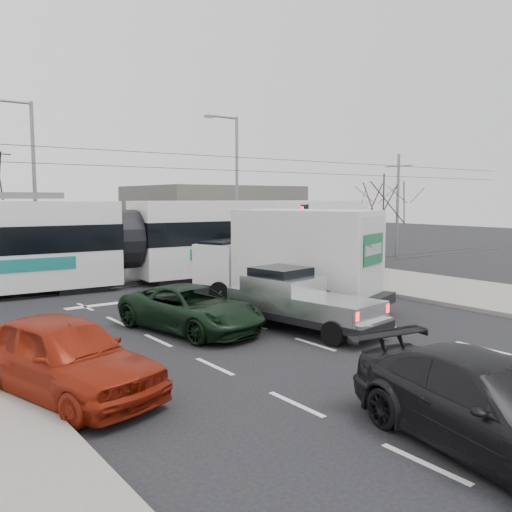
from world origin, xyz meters
TOP-DOWN VIEW (x-y plane):
  - ground at (0.00, 0.00)m, footprint 120.00×120.00m
  - sidewalk_right at (9.00, 0.00)m, footprint 6.00×60.00m
  - rails at (0.00, 10.00)m, footprint 60.00×1.60m
  - building_right at (12.00, 24.00)m, footprint 12.00×10.00m
  - bare_tree at (7.60, 2.50)m, footprint 2.40×2.40m
  - traffic_signal at (6.47, 6.50)m, footprint 0.44×0.44m
  - street_lamp_near at (7.31, 14.00)m, footprint 2.38×0.25m
  - street_lamp_far at (-4.19, 16.00)m, footprint 2.38×0.25m
  - catenary at (0.00, 10.00)m, footprint 60.00×0.20m
  - tram at (-1.75, 9.91)m, footprint 28.67×4.64m
  - silver_pickup at (-0.91, -1.33)m, footprint 2.57×5.38m
  - box_truck at (1.06, 1.23)m, footprint 4.88×7.67m
  - navy_pickup at (5.08, 4.03)m, footprint 3.02×5.38m
  - green_car at (-3.65, 0.43)m, footprint 3.21×5.32m
  - red_car at (-8.50, -2.77)m, footprint 3.25×5.27m
  - dark_car at (-3.84, -9.38)m, footprint 2.90×5.46m

SIDE VIEW (x-z plane):
  - ground at x=0.00m, z-range 0.00..0.00m
  - rails at x=0.00m, z-range 0.00..0.03m
  - sidewalk_right at x=9.00m, z-range 0.00..0.15m
  - green_car at x=-3.65m, z-range 0.00..1.38m
  - dark_car at x=-3.84m, z-range 0.00..1.51m
  - red_car at x=-8.50m, z-range 0.00..1.68m
  - silver_pickup at x=-0.91m, z-range -0.01..1.87m
  - navy_pickup at x=5.08m, z-range -0.01..2.13m
  - box_truck at x=1.06m, z-range -0.02..3.61m
  - tram at x=-1.75m, z-range -0.85..4.98m
  - building_right at x=12.00m, z-range 0.00..5.00m
  - traffic_signal at x=6.47m, z-range 0.94..4.54m
  - bare_tree at x=7.60m, z-range 1.29..6.29m
  - catenary at x=0.00m, z-range 0.38..7.38m
  - street_lamp_near at x=7.31m, z-range 0.61..9.61m
  - street_lamp_far at x=-4.19m, z-range 0.61..9.61m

